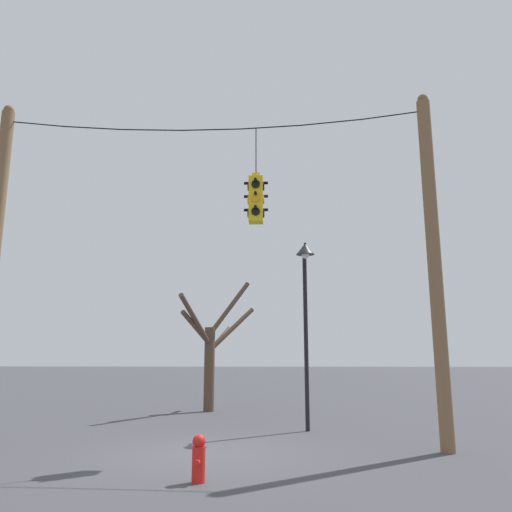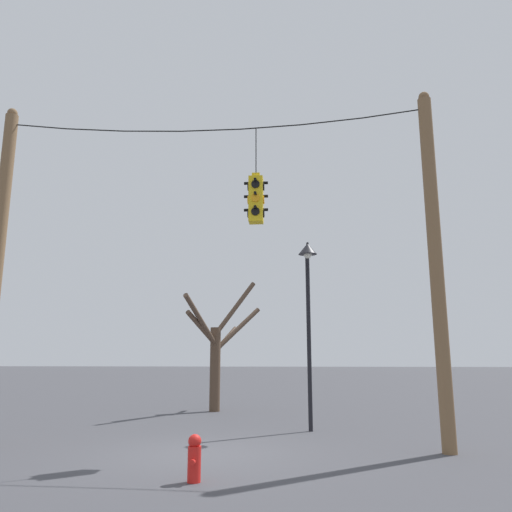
# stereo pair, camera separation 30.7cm
# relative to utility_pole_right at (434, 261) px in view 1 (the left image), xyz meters

# --- Properties ---
(ground_plane) EXTENTS (200.00, 200.00, 0.00)m
(ground_plane) POSITION_rel_utility_pole_right_xyz_m (-5.24, -0.40, -4.17)
(ground_plane) COLOR #424247
(utility_pole_right) EXTENTS (0.31, 0.31, 8.37)m
(utility_pole_right) POSITION_rel_utility_pole_right_xyz_m (0.00, 0.00, 0.00)
(utility_pole_right) COLOR brown
(utility_pole_right) RESTS_ON ground_plane
(span_wire) EXTENTS (10.49, 0.03, 0.39)m
(span_wire) POSITION_rel_utility_pole_right_xyz_m (-5.24, -0.00, 3.52)
(span_wire) COLOR black
(traffic_light_over_intersection) EXTENTS (0.58, 0.58, 2.42)m
(traffic_light_over_intersection) POSITION_rel_utility_pole_right_xyz_m (-4.12, -0.00, 1.57)
(traffic_light_over_intersection) COLOR yellow
(street_lamp) EXTENTS (0.53, 0.91, 5.24)m
(street_lamp) POSITION_rel_utility_pole_right_xyz_m (-2.84, 2.74, -0.16)
(street_lamp) COLOR black
(street_lamp) RESTS_ON ground_plane
(bare_tree) EXTENTS (2.51, 4.06, 5.04)m
(bare_tree) POSITION_rel_utility_pole_right_xyz_m (-6.23, 7.92, -1.85)
(bare_tree) COLOR brown
(bare_tree) RESTS_ON ground_plane
(fire_hydrant) EXTENTS (0.22, 0.30, 0.75)m
(fire_hydrant) POSITION_rel_utility_pole_right_xyz_m (-4.91, -2.83, -3.79)
(fire_hydrant) COLOR red
(fire_hydrant) RESTS_ON ground_plane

